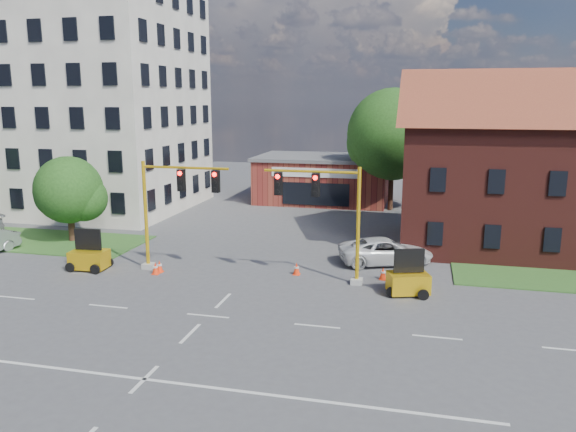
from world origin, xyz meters
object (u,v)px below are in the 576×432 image
object	(u,v)px
signal_mast_west	(172,203)
pickup_white	(386,251)
signal_mast_east	(327,210)
trailer_west	(89,257)
trailer_east	(408,281)

from	to	relation	value
signal_mast_west	pickup_white	distance (m)	12.71
signal_mast_east	pickup_white	bearing A→B (deg)	55.73
trailer_west	pickup_white	xyz separation A→B (m)	(16.39, 5.16, 0.05)
signal_mast_west	pickup_white	xyz separation A→B (m)	(11.57, 4.20, -3.16)
trailer_west	trailer_east	xyz separation A→B (m)	(17.84, -0.00, -0.02)
trailer_west	pickup_white	size ratio (longest dim) A/B	0.41
trailer_east	pickup_white	distance (m)	5.37
signal_mast_east	signal_mast_west	bearing A→B (deg)	180.00
trailer_west	trailer_east	distance (m)	17.84
signal_mast_east	pickup_white	size ratio (longest dim) A/B	1.13
signal_mast_east	trailer_east	distance (m)	5.47
pickup_white	signal_mast_west	bearing A→B (deg)	89.90
signal_mast_west	signal_mast_east	bearing A→B (deg)	0.00
signal_mast_east	trailer_east	bearing A→B (deg)	-12.60
pickup_white	trailer_east	bearing A→B (deg)	175.61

